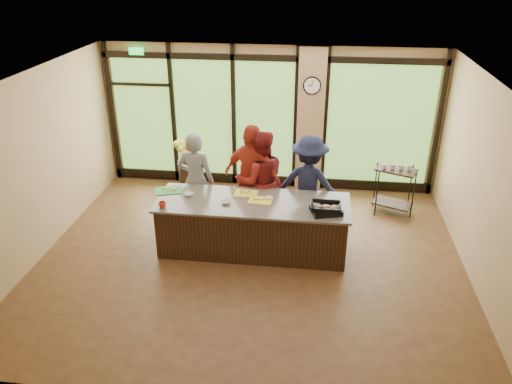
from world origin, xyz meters
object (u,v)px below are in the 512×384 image
(island_base, at_px, (253,227))
(flower_stand, at_px, (188,178))
(cook_left, at_px, (196,181))
(cook_right, at_px, (309,184))
(roasting_pan, at_px, (326,210))
(bar_cart, at_px, (395,184))

(island_base, xyz_separation_m, flower_stand, (-1.62, 1.98, -0.08))
(island_base, bearing_deg, cook_left, 148.10)
(cook_left, distance_m, flower_stand, 1.48)
(island_base, relative_size, cook_left, 1.69)
(cook_right, bearing_deg, roasting_pan, 118.07)
(cook_left, relative_size, cook_right, 1.01)
(bar_cart, bearing_deg, cook_right, -128.63)
(cook_left, xyz_separation_m, roasting_pan, (2.33, -0.94, 0.04))
(cook_left, xyz_separation_m, cook_right, (2.02, 0.13, -0.01))
(cook_left, bearing_deg, roasting_pan, 162.17)
(cook_right, relative_size, roasting_pan, 3.92)
(cook_right, xyz_separation_m, roasting_pan, (0.30, -1.07, 0.05))
(bar_cart, bearing_deg, roasting_pan, -101.10)
(island_base, bearing_deg, roasting_pan, -11.16)
(island_base, distance_m, flower_stand, 2.56)
(cook_left, distance_m, roasting_pan, 2.51)
(cook_left, relative_size, roasting_pan, 3.97)
(cook_left, height_order, roasting_pan, cook_left)
(island_base, distance_m, roasting_pan, 1.33)
(cook_right, xyz_separation_m, flower_stand, (-2.51, 1.15, -0.54))
(roasting_pan, bearing_deg, cook_right, 88.36)
(island_base, height_order, flower_stand, island_base)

